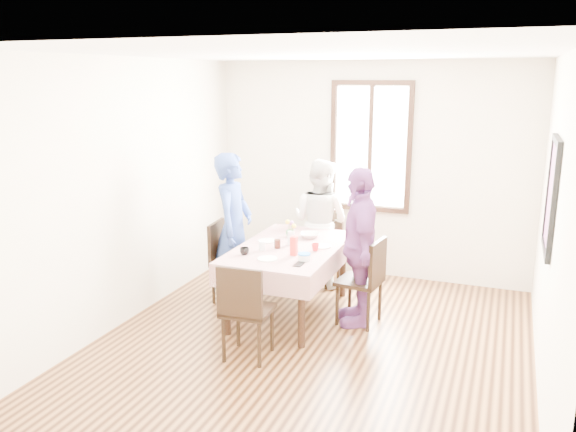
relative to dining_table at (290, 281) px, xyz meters
The scene contains 30 objects.
ground 0.87m from the dining_table, 53.69° to the right, with size 4.50×4.50×0.00m, color black.
back_wall 1.95m from the dining_table, 74.08° to the left, with size 4.00×4.00×0.00m, color beige.
right_wall 2.72m from the dining_table, 14.33° to the right, with size 4.50×4.50×0.00m, color beige.
window_frame 2.10m from the dining_table, 73.89° to the left, with size 1.02×0.06×1.62m, color black.
window_pane 2.11m from the dining_table, 73.98° to the left, with size 0.90×0.02×1.50m, color white.
art_poster 2.73m from the dining_table, ahead, with size 0.04×0.76×0.96m, color red.
dining_table is the anchor object (origin of this frame).
tablecloth 0.38m from the dining_table, 90.00° to the right, with size 1.02×1.65×0.01m, color #4F0105.
chair_left 0.77m from the dining_table, 169.16° to the left, with size 0.42×0.42×0.91m, color black.
chair_right 0.76m from the dining_table, ahead, with size 0.42×0.42×0.91m, color black.
chair_far 1.06m from the dining_table, 90.00° to the left, with size 0.42×0.42×0.91m, color black.
chair_near 1.06m from the dining_table, 90.00° to the right, with size 0.42×0.42×0.91m, color black.
person_left 0.88m from the dining_table, 168.87° to the left, with size 0.62×0.41×1.70m, color navy.
person_far 1.11m from the dining_table, 90.00° to the left, with size 0.75×0.59×1.55m, color white.
person_right 0.86m from the dining_table, ahead, with size 0.96×0.40×1.64m, color #6E3775.
mug_black 0.69m from the dining_table, 125.52° to the right, with size 0.09×0.09×0.07m, color black.
mug_flag 0.53m from the dining_table, 11.67° to the right, with size 0.08×0.08×0.08m, color red.
mug_green 0.56m from the dining_table, 110.18° to the left, with size 0.09×0.09×0.07m, color #0C7226.
serving_bowl 0.57m from the dining_table, 76.61° to the left, with size 0.22×0.22×0.05m, color white.
juice_carton 0.58m from the dining_table, 61.69° to the right, with size 0.06×0.06×0.19m, color red.
butter_tub 0.66m from the dining_table, 52.90° to the right, with size 0.12×0.12×0.06m, color white.
jam_jar 0.46m from the dining_table, 128.57° to the right, with size 0.07×0.07×0.09m, color black.
drinking_glass 0.54m from the dining_table, 131.22° to the right, with size 0.07×0.07×0.09m, color silver.
smartphone 0.74m from the dining_table, 60.89° to the right, with size 0.08×0.15×0.01m, color black.
flower_vase 0.46m from the dining_table, 98.97° to the left, with size 0.07×0.07×0.15m, color silver.
plate_left 0.50m from the dining_table, 164.95° to the left, with size 0.20×0.20×0.01m, color white.
plate_right 0.52m from the dining_table, 16.93° to the left, with size 0.20×0.20×0.01m, color white.
plate_near 0.64m from the dining_table, 94.71° to the right, with size 0.20×0.20×0.01m, color white.
butter_lid 0.68m from the dining_table, 52.90° to the right, with size 0.12×0.12×0.01m, color blue.
flower_bunch 0.59m from the dining_table, 98.97° to the left, with size 0.09×0.09×0.10m, color yellow, non-canonical shape.
Camera 1 is at (1.64, -4.85, 2.51)m, focal length 36.15 mm.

